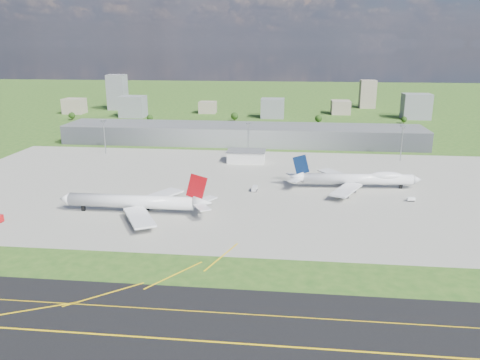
# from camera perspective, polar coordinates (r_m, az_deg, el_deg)

# --- Properties ---
(ground) EXTENTS (1400.00, 1400.00, 0.00)m
(ground) POSITION_cam_1_polar(r_m,az_deg,el_deg) (383.48, -0.01, 4.05)
(ground) COLOR #29531A
(ground) RESTS_ON ground
(taxiway) EXTENTS (1400.00, 60.00, 0.06)m
(taxiway) POSITION_cam_1_polar(r_m,az_deg,el_deg) (144.53, -11.79, -18.25)
(taxiway) COLOR black
(taxiway) RESTS_ON ground
(apron) EXTENTS (360.00, 190.00, 0.08)m
(apron) POSITION_cam_1_polar(r_m,az_deg,el_deg) (276.53, -0.41, -0.79)
(apron) COLOR #9A988C
(apron) RESTS_ON ground
(terminal) EXTENTS (300.00, 42.00, 15.00)m
(terminal) POSITION_cam_1_polar(r_m,az_deg,el_deg) (396.61, 0.22, 5.56)
(terminal) COLOR gray
(terminal) RESTS_ON ground
(ops_building) EXTENTS (26.00, 16.00, 8.00)m
(ops_building) POSITION_cam_1_polar(r_m,az_deg,el_deg) (333.10, 0.77, 2.87)
(ops_building) COLOR silver
(ops_building) RESTS_ON ground
(mast_west) EXTENTS (3.50, 2.00, 25.90)m
(mast_west) POSITION_cam_1_polar(r_m,az_deg,el_deg) (371.11, -16.24, 5.77)
(mast_west) COLOR gray
(mast_west) RESTS_ON ground
(mast_center) EXTENTS (3.50, 2.00, 25.90)m
(mast_center) POSITION_cam_1_polar(r_m,az_deg,el_deg) (344.87, 1.02, 5.66)
(mast_center) COLOR gray
(mast_center) RESTS_ON ground
(mast_east) EXTENTS (3.50, 2.00, 25.90)m
(mast_east) POSITION_cam_1_polar(r_m,az_deg,el_deg) (352.63, 19.19, 5.00)
(mast_east) COLOR gray
(mast_east) RESTS_ON ground
(airliner_red_twin) EXTENTS (77.80, 60.81, 21.40)m
(airliner_red_twin) POSITION_cam_1_polar(r_m,az_deg,el_deg) (237.31, -12.47, -2.67)
(airliner_red_twin) COLOR white
(airliner_red_twin) RESTS_ON ground
(airliner_blue_quad) EXTENTS (76.45, 59.82, 19.96)m
(airliner_blue_quad) POSITION_cam_1_polar(r_m,az_deg,el_deg) (280.15, 14.12, 0.11)
(airliner_blue_quad) COLOR white
(airliner_blue_quad) RESTS_ON ground
(tug_yellow) EXTENTS (3.52, 3.31, 1.59)m
(tug_yellow) POSITION_cam_1_polar(r_m,az_deg,el_deg) (255.78, -13.08, -2.47)
(tug_yellow) COLOR #BB6C0B
(tug_yellow) RESTS_ON ground
(van_white_near) EXTENTS (3.18, 5.96, 2.86)m
(van_white_near) POSITION_cam_1_polar(r_m,az_deg,el_deg) (267.67, 1.79, -1.07)
(van_white_near) COLOR silver
(van_white_near) RESTS_ON ground
(van_white_far) EXTENTS (4.42, 2.57, 2.20)m
(van_white_far) POSITION_cam_1_polar(r_m,az_deg,el_deg) (266.51, 20.12, -2.24)
(van_white_far) COLOR white
(van_white_far) RESTS_ON ground
(bldg_far_w) EXTENTS (24.00, 20.00, 18.00)m
(bldg_far_w) POSITION_cam_1_polar(r_m,az_deg,el_deg) (606.17, -19.54, 8.50)
(bldg_far_w) COLOR gray
(bldg_far_w) RESTS_ON ground
(bldg_w) EXTENTS (28.00, 22.00, 24.00)m
(bldg_w) POSITION_cam_1_polar(r_m,az_deg,el_deg) (557.18, -12.92, 8.73)
(bldg_w) COLOR slate
(bldg_w) RESTS_ON ground
(bldg_cw) EXTENTS (20.00, 18.00, 14.00)m
(bldg_cw) POSITION_cam_1_polar(r_m,az_deg,el_deg) (576.30, -3.96, 8.83)
(bldg_cw) COLOR gray
(bldg_cw) RESTS_ON ground
(bldg_c) EXTENTS (26.00, 20.00, 22.00)m
(bldg_c) POSITION_cam_1_polar(r_m,az_deg,el_deg) (537.61, 3.99, 8.73)
(bldg_c) COLOR slate
(bldg_c) RESTS_ON ground
(bldg_ce) EXTENTS (22.00, 24.00, 16.00)m
(bldg_ce) POSITION_cam_1_polar(r_m,az_deg,el_deg) (580.34, 12.16, 8.66)
(bldg_ce) COLOR gray
(bldg_ce) RESTS_ON ground
(bldg_e) EXTENTS (30.00, 22.00, 28.00)m
(bldg_e) POSITION_cam_1_polar(r_m,az_deg,el_deg) (564.30, 20.68, 8.40)
(bldg_e) COLOR slate
(bldg_e) RESTS_ON ground
(bldg_tall_w) EXTENTS (22.00, 20.00, 44.00)m
(bldg_tall_w) POSITION_cam_1_polar(r_m,az_deg,el_deg) (625.71, -14.72, 10.32)
(bldg_tall_w) COLOR slate
(bldg_tall_w) RESTS_ON ground
(bldg_tall_e) EXTENTS (20.00, 18.00, 36.00)m
(bldg_tall_e) POSITION_cam_1_polar(r_m,az_deg,el_deg) (643.52, 15.29, 10.07)
(bldg_tall_e) COLOR gray
(bldg_tall_e) RESTS_ON ground
(tree_far_w) EXTENTS (7.20, 7.20, 8.80)m
(tree_far_w) POSITION_cam_1_polar(r_m,az_deg,el_deg) (553.38, -19.82, 7.42)
(tree_far_w) COLOR #382314
(tree_far_w) RESTS_ON ground
(tree_w) EXTENTS (6.75, 6.75, 8.25)m
(tree_w) POSITION_cam_1_polar(r_m,az_deg,el_deg) (515.95, -10.94, 7.47)
(tree_w) COLOR #382314
(tree_w) RESTS_ON ground
(tree_c) EXTENTS (8.10, 8.10, 9.90)m
(tree_c) POSITION_cam_1_polar(r_m,az_deg,el_deg) (511.80, -0.68, 7.80)
(tree_c) COLOR #382314
(tree_c) RESTS_ON ground
(tree_e) EXTENTS (7.65, 7.65, 9.35)m
(tree_e) POSITION_cam_1_polar(r_m,az_deg,el_deg) (504.20, 9.55, 7.41)
(tree_e) COLOR #382314
(tree_e) RESTS_ON ground
(tree_far_e) EXTENTS (6.30, 6.30, 7.70)m
(tree_far_e) POSITION_cam_1_polar(r_m,az_deg,el_deg) (527.12, 19.37, 6.99)
(tree_far_e) COLOR #382314
(tree_far_e) RESTS_ON ground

